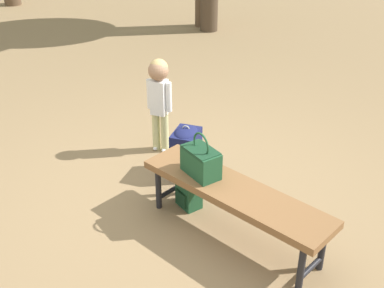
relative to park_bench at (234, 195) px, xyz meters
The scene contains 6 objects.
ground_plane 0.70m from the park_bench, 10.08° to the left, with size 40.00×40.00×0.00m, color #8C704C.
park_bench is the anchor object (origin of this frame).
handbag 0.37m from the park_bench, 21.45° to the left, with size 0.33×0.20×0.37m.
child_standing 1.55m from the park_bench, ahead, with size 0.22×0.20×0.98m.
backpack_large 1.01m from the park_bench, ahead, with size 0.37×0.38×0.51m.
backpack_small 0.58m from the park_bench, 11.14° to the left, with size 0.22×0.19×0.34m.
Camera 1 is at (-3.06, 1.73, 2.55)m, focal length 46.02 mm.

